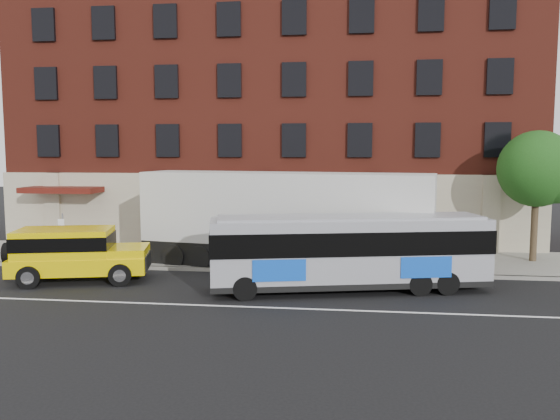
# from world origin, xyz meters

# --- Properties ---
(ground) EXTENTS (120.00, 120.00, 0.00)m
(ground) POSITION_xyz_m (0.00, 0.00, 0.00)
(ground) COLOR black
(ground) RESTS_ON ground
(sidewalk) EXTENTS (60.00, 6.00, 0.15)m
(sidewalk) POSITION_xyz_m (0.00, 9.00, 0.07)
(sidewalk) COLOR gray
(sidewalk) RESTS_ON ground
(kerb) EXTENTS (60.00, 0.25, 0.15)m
(kerb) POSITION_xyz_m (0.00, 6.00, 0.07)
(kerb) COLOR gray
(kerb) RESTS_ON ground
(lane_line) EXTENTS (60.00, 0.12, 0.01)m
(lane_line) POSITION_xyz_m (0.00, 0.50, 0.01)
(lane_line) COLOR white
(lane_line) RESTS_ON ground
(building) EXTENTS (30.00, 12.10, 15.00)m
(building) POSITION_xyz_m (-0.01, 16.92, 7.58)
(building) COLOR maroon
(building) RESTS_ON sidewalk
(sign_pole) EXTENTS (0.30, 0.20, 2.50)m
(sign_pole) POSITION_xyz_m (-8.50, 6.15, 1.45)
(sign_pole) COLOR gray
(sign_pole) RESTS_ON ground
(street_tree) EXTENTS (3.60, 3.60, 6.20)m
(street_tree) POSITION_xyz_m (13.54, 9.48, 4.41)
(street_tree) COLOR #3A2C1D
(street_tree) RESTS_ON sidewalk
(city_bus) EXTENTS (10.91, 4.62, 2.92)m
(city_bus) POSITION_xyz_m (4.78, 3.21, 1.61)
(city_bus) COLOR #91929B
(city_bus) RESTS_ON ground
(yellow_suv) EXTENTS (5.92, 3.52, 2.20)m
(yellow_suv) POSITION_xyz_m (-6.55, 3.41, 1.26)
(yellow_suv) COLOR #FFDD01
(yellow_suv) RESTS_ON ground
(shipping_container) EXTENTS (13.49, 4.95, 4.41)m
(shipping_container) POSITION_xyz_m (1.82, 6.91, 2.18)
(shipping_container) COLOR black
(shipping_container) RESTS_ON ground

